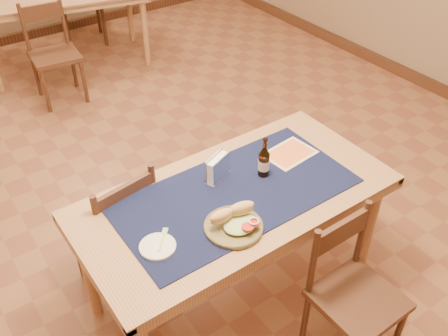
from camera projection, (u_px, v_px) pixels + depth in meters
room at (147, 17)px, 2.60m from camera, size 6.04×7.04×2.84m
main_table at (235, 206)px, 2.54m from camera, size 1.60×0.80×0.75m
placemat at (236, 193)px, 2.48m from camera, size 1.20×0.60×0.01m
baseboard at (165, 208)px, 3.43m from camera, size 6.00×7.00×0.10m
back_table at (60, 1)px, 4.87m from camera, size 1.76×1.15×0.75m
chair_main_far at (117, 226)px, 2.74m from camera, size 0.45×0.45×0.86m
chair_main_near at (353, 292)px, 2.41m from camera, size 0.38×0.38×0.83m
chair_back_near at (53, 52)px, 4.45m from camera, size 0.44×0.44×0.88m
sandwich_plate at (235, 223)px, 2.28m from camera, size 0.27×0.27×0.10m
side_plate at (158, 246)px, 2.19m from camera, size 0.16×0.16×0.01m
fork at (163, 237)px, 2.22m from camera, size 0.11×0.12×0.00m
beer_bottle at (264, 162)px, 2.55m from camera, size 0.06×0.06×0.23m
napkin_holder at (218, 168)px, 2.53m from camera, size 0.17×0.11×0.14m
menu_card at (290, 153)px, 2.74m from camera, size 0.29×0.22×0.01m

